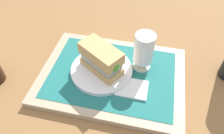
# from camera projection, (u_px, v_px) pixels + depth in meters

# --- Properties ---
(ground_plane) EXTENTS (3.00, 3.00, 0.00)m
(ground_plane) POSITION_uv_depth(u_px,v_px,m) (112.00, 78.00, 0.67)
(ground_plane) COLOR olive
(tray) EXTENTS (0.44, 0.32, 0.02)m
(tray) POSITION_uv_depth(u_px,v_px,m) (112.00, 76.00, 0.66)
(tray) COLOR tan
(tray) RESTS_ON ground_plane
(placemat) EXTENTS (0.38, 0.27, 0.00)m
(placemat) POSITION_uv_depth(u_px,v_px,m) (112.00, 73.00, 0.66)
(placemat) COLOR #1E6B66
(placemat) RESTS_ON tray
(plate) EXTENTS (0.19, 0.19, 0.01)m
(plate) POSITION_uv_depth(u_px,v_px,m) (101.00, 71.00, 0.65)
(plate) COLOR white
(plate) RESTS_ON placemat
(sandwich) EXTENTS (0.14, 0.12, 0.08)m
(sandwich) POSITION_uv_depth(u_px,v_px,m) (102.00, 60.00, 0.61)
(sandwich) COLOR tan
(sandwich) RESTS_ON plate
(beer_glass) EXTENTS (0.06, 0.06, 0.12)m
(beer_glass) POSITION_uv_depth(u_px,v_px,m) (144.00, 51.00, 0.62)
(beer_glass) COLOR silver
(beer_glass) RESTS_ON placemat
(napkin_folded) EXTENTS (0.09, 0.07, 0.01)m
(napkin_folded) POSITION_uv_depth(u_px,v_px,m) (132.00, 88.00, 0.61)
(napkin_folded) COLOR white
(napkin_folded) RESTS_ON placemat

